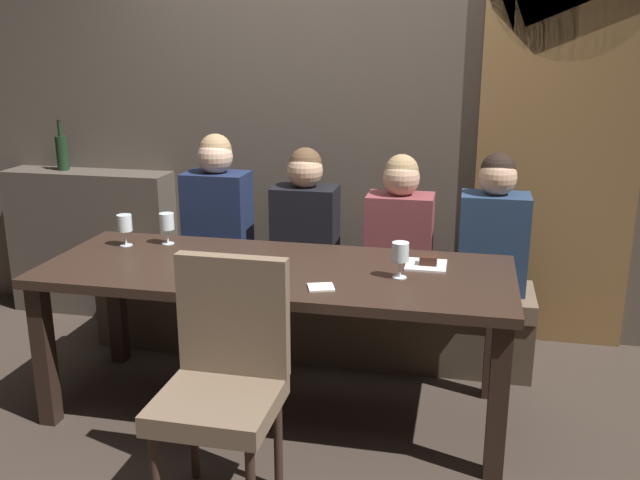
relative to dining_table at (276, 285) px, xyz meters
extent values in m
plane|color=#382D26|center=(0.00, 0.00, -0.65)|extent=(9.00, 9.00, 0.00)
cube|color=brown|center=(0.00, 1.22, 0.85)|extent=(6.00, 0.12, 3.00)
cube|color=olive|center=(1.35, 1.15, 0.40)|extent=(0.90, 0.05, 2.10)
cube|color=#494138|center=(-1.55, 1.04, -0.18)|extent=(1.10, 0.28, 0.95)
cube|color=black|center=(-1.03, -0.35, -0.30)|extent=(0.08, 0.08, 0.69)
cube|color=black|center=(1.03, -0.35, -0.30)|extent=(0.08, 0.08, 0.69)
cube|color=black|center=(-1.03, 0.35, -0.30)|extent=(0.08, 0.08, 0.69)
cube|color=black|center=(1.03, 0.35, -0.30)|extent=(0.08, 0.08, 0.69)
cube|color=#302119|center=(0.00, 0.00, 0.07)|extent=(2.20, 0.84, 0.04)
cube|color=#4A3C2E|center=(0.00, 0.70, -0.48)|extent=(2.50, 0.40, 0.35)
cube|color=brown|center=(0.00, 0.70, -0.25)|extent=(2.50, 0.44, 0.10)
cylinder|color=#302119|center=(-0.19, -0.62, -0.44)|extent=(0.04, 0.04, 0.42)
cylinder|color=#302119|center=(0.17, -0.62, -0.44)|extent=(0.04, 0.04, 0.42)
cube|color=brown|center=(-0.01, -0.80, -0.19)|extent=(0.44, 0.44, 0.08)
cube|color=brown|center=(0.00, -0.61, 0.09)|extent=(0.44, 0.06, 0.48)
cube|color=#192342|center=(-0.54, 0.69, 0.09)|extent=(0.36, 0.24, 0.59)
sphere|color=#DBB293|center=(-0.54, 0.69, 0.48)|extent=(0.20, 0.20, 0.20)
sphere|color=#9E7F56|center=(-0.54, 0.70, 0.52)|extent=(0.18, 0.18, 0.18)
cube|color=black|center=(-0.03, 0.73, 0.06)|extent=(0.36, 0.24, 0.53)
sphere|color=tan|center=(-0.03, 0.73, 0.42)|extent=(0.20, 0.20, 0.20)
sphere|color=brown|center=(-0.03, 0.74, 0.45)|extent=(0.18, 0.18, 0.18)
cube|color=brown|center=(0.51, 0.71, 0.05)|extent=(0.36, 0.24, 0.51)
sphere|color=tan|center=(0.51, 0.71, 0.40)|extent=(0.20, 0.20, 0.20)
sphere|color=#9E7F56|center=(0.51, 0.72, 0.43)|extent=(0.18, 0.18, 0.18)
cube|color=navy|center=(1.01, 0.72, 0.06)|extent=(0.36, 0.24, 0.53)
sphere|color=tan|center=(1.01, 0.72, 0.42)|extent=(0.20, 0.20, 0.20)
sphere|color=black|center=(1.01, 0.73, 0.46)|extent=(0.18, 0.18, 0.18)
cylinder|color=black|center=(-1.72, 1.05, 0.41)|extent=(0.08, 0.08, 0.22)
cylinder|color=black|center=(-1.72, 1.05, 0.56)|extent=(0.03, 0.03, 0.09)
cylinder|color=black|center=(-1.72, 1.05, 0.62)|extent=(0.03, 0.03, 0.02)
cylinder|color=silver|center=(-0.85, 0.18, 0.09)|extent=(0.06, 0.06, 0.00)
cylinder|color=silver|center=(-0.85, 0.18, 0.13)|extent=(0.01, 0.01, 0.07)
cylinder|color=silver|center=(-0.85, 0.18, 0.21)|extent=(0.08, 0.08, 0.08)
cylinder|color=silver|center=(0.58, -0.03, 0.09)|extent=(0.06, 0.06, 0.00)
cylinder|color=silver|center=(0.58, -0.03, 0.13)|extent=(0.01, 0.01, 0.07)
cylinder|color=silver|center=(0.58, -0.03, 0.21)|extent=(0.08, 0.08, 0.08)
cylinder|color=maroon|center=(0.58, -0.03, 0.19)|extent=(0.07, 0.07, 0.04)
cylinder|color=silver|center=(-0.65, 0.26, 0.09)|extent=(0.06, 0.06, 0.00)
cylinder|color=silver|center=(-0.65, 0.26, 0.13)|extent=(0.01, 0.01, 0.07)
cylinder|color=silver|center=(-0.65, 0.26, 0.21)|extent=(0.08, 0.08, 0.08)
cube|color=white|center=(0.69, 0.16, 0.09)|extent=(0.19, 0.19, 0.01)
cube|color=#381E14|center=(0.70, 0.16, 0.12)|extent=(0.08, 0.06, 0.04)
cube|color=silver|center=(0.27, -0.24, 0.09)|extent=(0.14, 0.13, 0.01)
camera|label=1|loc=(0.86, -3.00, 1.11)|focal=39.25mm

